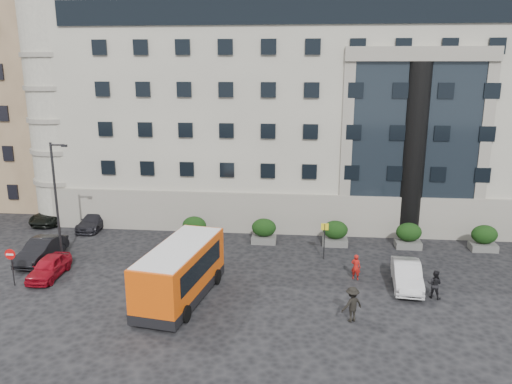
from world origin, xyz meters
TOP-DOWN VIEW (x-y plane):
  - ground at (0.00, 0.00)m, footprint 120.00×120.00m
  - civic_building at (6.00, 22.00)m, footprint 44.00×24.00m
  - entrance_column at (12.00, 10.30)m, footprint 1.80×1.80m
  - apartment_near at (-24.00, 20.00)m, footprint 14.00×14.00m
  - apartment_far at (-27.00, 38.00)m, footprint 13.00×13.00m
  - hedge_a at (-4.00, 7.80)m, footprint 1.80×1.26m
  - hedge_b at (1.20, 7.80)m, footprint 1.80×1.26m
  - hedge_c at (6.40, 7.80)m, footprint 1.80×1.26m
  - hedge_d at (11.60, 7.80)m, footprint 1.80×1.26m
  - hedge_e at (16.80, 7.80)m, footprint 1.80×1.26m
  - street_lamp at (-11.94, 3.00)m, footprint 1.16×0.18m
  - bus_stop_sign at (5.50, 5.00)m, footprint 0.50×0.08m
  - no_entry_sign at (-13.00, -1.04)m, footprint 0.64×0.16m
  - minibus at (-2.66, -1.72)m, footprint 3.78×7.80m
  - red_truck at (-17.54, 14.98)m, footprint 2.77×5.22m
  - parked_car_a at (-11.50, 0.37)m, footprint 1.66×3.91m
  - parked_car_b at (-13.33, 2.87)m, footprint 1.69×4.59m
  - parked_car_c at (-12.66, 9.81)m, footprint 1.75×4.28m
  - parked_car_d at (-16.74, 11.10)m, footprint 2.39×4.90m
  - white_taxi at (10.23, 1.15)m, footprint 1.91×4.56m
  - pedestrian_a at (7.33, 1.89)m, footprint 0.69×0.59m
  - pedestrian_b at (11.49, -0.21)m, footprint 0.99×0.89m
  - pedestrian_c at (6.64, -3.34)m, footprint 1.40×1.24m

SIDE VIEW (x-z plane):
  - ground at x=0.00m, z-range 0.00..0.00m
  - parked_car_c at x=-12.66m, z-range 0.00..1.24m
  - parked_car_a at x=-11.50m, z-range 0.00..1.32m
  - parked_car_d at x=-16.74m, z-range 0.00..1.34m
  - white_taxi at x=10.23m, z-range 0.00..1.47m
  - parked_car_b at x=-13.33m, z-range 0.00..1.50m
  - pedestrian_a at x=7.33m, z-range 0.00..1.61m
  - pedestrian_b at x=11.49m, z-range 0.00..1.66m
  - hedge_a at x=-4.00m, z-range 0.01..1.85m
  - hedge_b at x=1.20m, z-range 0.01..1.85m
  - hedge_c at x=6.40m, z-range 0.01..1.85m
  - hedge_d at x=11.60m, z-range 0.01..1.85m
  - hedge_e at x=16.80m, z-range 0.01..1.85m
  - pedestrian_c at x=6.64m, z-range 0.00..1.88m
  - red_truck at x=-17.54m, z-range 0.03..2.74m
  - no_entry_sign at x=-13.00m, z-range 0.49..2.81m
  - minibus at x=-2.66m, z-range 0.16..3.28m
  - bus_stop_sign at x=5.50m, z-range 0.47..2.99m
  - street_lamp at x=-11.94m, z-range 0.37..8.37m
  - entrance_column at x=12.00m, z-range 0.00..13.00m
  - civic_building at x=6.00m, z-range 0.00..18.00m
  - apartment_near at x=-24.00m, z-range 0.00..20.00m
  - apartment_far at x=-27.00m, z-range 0.00..22.00m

